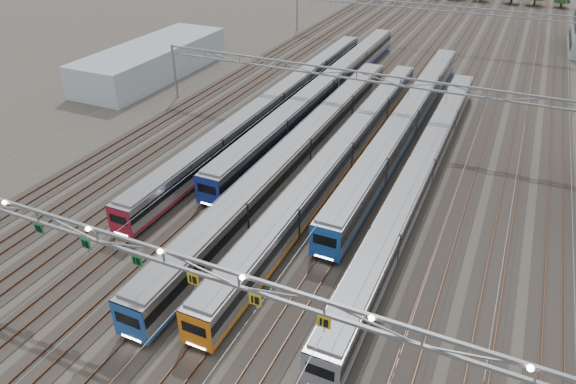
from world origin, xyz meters
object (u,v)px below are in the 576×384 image
at_px(train_a, 276,103).
at_px(gantry_near, 162,260).
at_px(train_b, 324,90).
at_px(gantry_far, 429,12).
at_px(gantry_mid, 356,82).
at_px(train_d, 341,153).
at_px(train_c, 299,150).
at_px(train_f, 421,170).
at_px(west_shed, 153,60).
at_px(train_e, 406,121).

distance_m(train_a, gantry_near, 41.76).
bearing_deg(train_b, gantry_far, 79.99).
relative_size(gantry_near, gantry_mid, 1.00).
xyz_separation_m(gantry_mid, gantry_far, (0.00, 45.00, 0.00)).
distance_m(train_d, gantry_near, 29.49).
relative_size(gantry_near, gantry_far, 1.00).
xyz_separation_m(train_c, train_f, (13.50, 1.32, -0.13)).
height_order(train_d, west_shed, west_shed).
bearing_deg(train_b, train_f, -45.18).
xyz_separation_m(gantry_near, gantry_mid, (0.05, 40.12, -0.70)).
bearing_deg(west_shed, train_f, -20.68).
bearing_deg(train_b, west_shed, 179.39).
relative_size(train_a, gantry_mid, 1.15).
bearing_deg(train_c, gantry_near, -85.41).
relative_size(train_a, train_f, 1.11).
bearing_deg(west_shed, train_e, -8.30).
bearing_deg(gantry_mid, gantry_near, -90.07).
height_order(train_a, train_f, train_f).
relative_size(gantry_near, west_shed, 1.88).
height_order(gantry_far, west_shed, gantry_far).
relative_size(train_d, train_f, 1.02).
height_order(train_b, gantry_near, gantry_near).
bearing_deg(west_shed, train_a, -15.50).
height_order(train_d, train_f, train_d).
distance_m(train_c, west_shed, 40.50).
xyz_separation_m(train_f, west_shed, (-48.85, 18.44, 0.57)).
height_order(train_a, gantry_near, gantry_near).
bearing_deg(train_d, gantry_mid, 101.39).
bearing_deg(train_a, train_e, 2.67).
bearing_deg(train_f, gantry_near, -111.44).
bearing_deg(train_f, train_a, 153.68).
bearing_deg(train_a, gantry_far, 76.03).
relative_size(train_d, train_e, 1.03).
relative_size(train_e, gantry_far, 1.02).
bearing_deg(gantry_near, train_a, 105.69).
bearing_deg(gantry_near, west_shed, 128.50).
xyz_separation_m(train_c, gantry_far, (2.25, 57.67, 4.30)).
bearing_deg(train_b, train_e, -24.46).
xyz_separation_m(train_a, gantry_far, (11.25, 45.22, 4.46)).
bearing_deg(gantry_far, gantry_mid, -90.00).
xyz_separation_m(train_e, gantry_far, (-6.75, 44.38, 4.28)).
distance_m(train_a, gantry_far, 46.81).
xyz_separation_m(train_b, train_c, (4.50, -19.43, 0.01)).
relative_size(train_a, train_c, 1.10).
bearing_deg(gantry_mid, train_a, -178.87).
xyz_separation_m(train_d, west_shed, (-39.85, 18.25, 0.57)).
xyz_separation_m(train_d, gantry_near, (-2.30, -28.95, 5.13)).
bearing_deg(train_a, train_c, -54.14).
bearing_deg(gantry_far, gantry_near, -90.03).
relative_size(train_c, gantry_far, 1.04).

